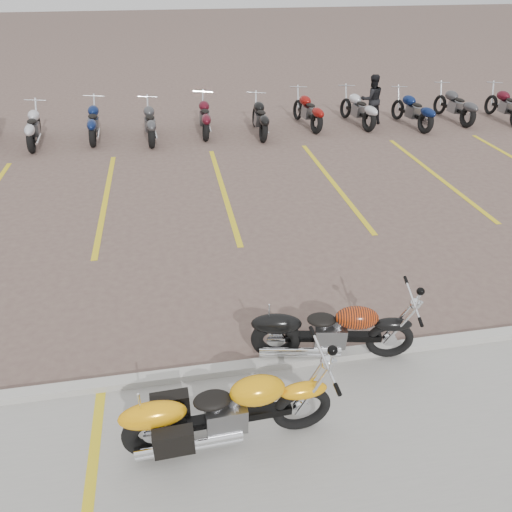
{
  "coord_description": "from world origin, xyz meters",
  "views": [
    {
      "loc": [
        -1.16,
        -6.86,
        4.77
      ],
      "look_at": [
        0.01,
        -0.33,
        0.75
      ],
      "focal_mm": 35.0,
      "sensor_mm": 36.0,
      "label": 1
    }
  ],
  "objects": [
    {
      "name": "yellow_cruiser",
      "position": [
        -0.84,
        -3.08,
        0.48
      ],
      "size": [
        2.34,
        0.36,
        0.96
      ],
      "rotation": [
        0.08,
        0.0,
        0.04
      ],
      "color": "black",
      "rests_on": "ground"
    },
    {
      "name": "flame_cruiser",
      "position": [
        0.71,
        -1.93,
        0.45
      ],
      "size": [
        2.17,
        0.54,
        0.9
      ],
      "rotation": [
        0.12,
        0.0,
        -0.19
      ],
      "color": "black",
      "rests_on": "ground"
    },
    {
      "name": "parking_stripes",
      "position": [
        0.0,
        4.0,
        0.0
      ],
      "size": [
        38.0,
        5.5,
        0.01
      ],
      "primitive_type": null,
      "color": "gold",
      "rests_on": "ground"
    },
    {
      "name": "ground",
      "position": [
        0.0,
        0.0,
        0.0
      ],
      "size": [
        100.0,
        100.0,
        0.0
      ],
      "primitive_type": "plane",
      "color": "brown",
      "rests_on": "ground"
    },
    {
      "name": "bg_bike_row",
      "position": [
        1.59,
        8.29,
        0.55
      ],
      "size": [
        20.55,
        2.03,
        1.1
      ],
      "color": "black",
      "rests_on": "ground"
    },
    {
      "name": "curb",
      "position": [
        0.0,
        -2.0,
        0.06
      ],
      "size": [
        60.0,
        0.18,
        0.12
      ],
      "primitive_type": "cube",
      "color": "#ADAAA3",
      "rests_on": "ground"
    },
    {
      "name": "person_b",
      "position": [
        5.4,
        8.56,
        0.78
      ],
      "size": [
        0.78,
        0.62,
        1.55
      ],
      "primitive_type": "imported",
      "rotation": [
        0.0,
        0.0,
        3.19
      ],
      "color": "black",
      "rests_on": "ground"
    }
  ]
}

